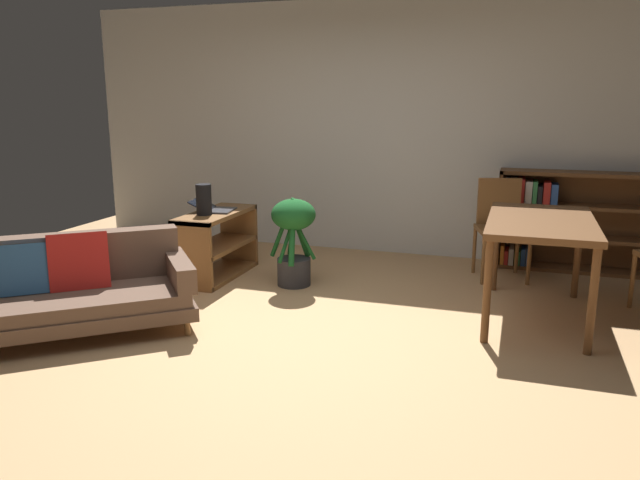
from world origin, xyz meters
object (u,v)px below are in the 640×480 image
object	(u,v)px
fabric_couch	(50,290)
bookshelf	(567,220)
dining_table	(540,230)
dining_chair_far	(501,222)
media_console	(217,244)
desk_speaker	(204,200)
potted_floor_plant	(294,234)
open_laptop	(215,208)

from	to	relation	value
fabric_couch	bookshelf	distance (m)	4.72
dining_table	dining_chair_far	bearing A→B (deg)	106.25
dining_table	dining_chair_far	xyz separation A→B (m)	(-0.32, 1.09, -0.17)
media_console	desk_speaker	size ratio (longest dim) A/B	3.57
dining_chair_far	bookshelf	size ratio (longest dim) A/B	0.59
dining_chair_far	fabric_couch	bearing A→B (deg)	-140.30
media_console	potted_floor_plant	bearing A→B (deg)	-2.95
media_console	dining_table	xyz separation A→B (m)	(2.88, -0.26, 0.39)
open_laptop	bookshelf	xyz separation A→B (m)	(3.21, 1.27, -0.15)
fabric_couch	bookshelf	size ratio (longest dim) A/B	1.25
potted_floor_plant	dining_chair_far	size ratio (longest dim) A/B	0.87
fabric_couch	dining_table	size ratio (longest dim) A/B	1.45
potted_floor_plant	dining_table	world-z (taller)	potted_floor_plant
media_console	dining_table	size ratio (longest dim) A/B	0.74
fabric_couch	dining_table	xyz separation A→B (m)	(3.35, 1.42, 0.38)
media_console	desk_speaker	world-z (taller)	desk_speaker
desk_speaker	open_laptop	bearing A→B (deg)	90.81
potted_floor_plant	bookshelf	bearing A→B (deg)	29.76
desk_speaker	bookshelf	xyz separation A→B (m)	(3.21, 1.48, -0.27)
desk_speaker	dining_table	world-z (taller)	desk_speaker
open_laptop	desk_speaker	size ratio (longest dim) A/B	1.54
fabric_couch	dining_chair_far	bearing A→B (deg)	39.70
open_laptop	media_console	bearing A→B (deg)	-55.26
desk_speaker	dining_table	xyz separation A→B (m)	(2.91, -0.10, -0.07)
potted_floor_plant	dining_table	xyz separation A→B (m)	(2.08, -0.22, 0.23)
dining_table	fabric_couch	bearing A→B (deg)	-157.01
fabric_couch	bookshelf	world-z (taller)	bookshelf
dining_chair_far	bookshelf	xyz separation A→B (m)	(0.62, 0.49, -0.03)
potted_floor_plant	dining_table	size ratio (longest dim) A/B	0.59
fabric_couch	media_console	size ratio (longest dim) A/B	1.97
media_console	open_laptop	world-z (taller)	open_laptop
fabric_couch	potted_floor_plant	distance (m)	2.07
bookshelf	dining_chair_far	bearing A→B (deg)	-141.73
media_console	potted_floor_plant	size ratio (longest dim) A/B	1.24
open_laptop	potted_floor_plant	xyz separation A→B (m)	(0.83, -0.09, -0.18)
fabric_couch	bookshelf	xyz separation A→B (m)	(3.64, 3.00, 0.18)
fabric_couch	desk_speaker	xyz separation A→B (m)	(0.44, 1.52, 0.45)
dining_table	bookshelf	size ratio (longest dim) A/B	0.86
open_laptop	desk_speaker	world-z (taller)	desk_speaker
open_laptop	dining_table	size ratio (longest dim) A/B	0.32
desk_speaker	bookshelf	bearing A→B (deg)	24.81
bookshelf	dining_table	bearing A→B (deg)	-100.64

